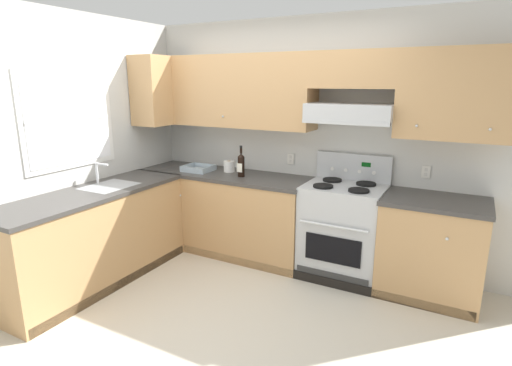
{
  "coord_description": "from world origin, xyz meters",
  "views": [
    {
      "loc": [
        1.84,
        -2.48,
        1.91
      ],
      "look_at": [
        0.13,
        0.7,
        1.0
      ],
      "focal_mm": 28.49,
      "sensor_mm": 36.0,
      "label": 1
    }
  ],
  "objects_px": {
    "bowl": "(198,169)",
    "wine_bottle": "(241,164)",
    "paper_towel_roll": "(229,166)",
    "stove": "(342,230)"
  },
  "relations": [
    {
      "from": "wine_bottle",
      "to": "paper_towel_roll",
      "type": "bearing_deg",
      "value": 149.0
    },
    {
      "from": "wine_bottle",
      "to": "paper_towel_roll",
      "type": "xyz_separation_m",
      "value": [
        -0.24,
        0.15,
        -0.07
      ]
    },
    {
      "from": "stove",
      "to": "wine_bottle",
      "type": "xyz_separation_m",
      "value": [
        -1.11,
        -0.07,
        0.57
      ]
    },
    {
      "from": "stove",
      "to": "bowl",
      "type": "relative_size",
      "value": 3.8
    },
    {
      "from": "bowl",
      "to": "paper_towel_roll",
      "type": "relative_size",
      "value": 2.55
    },
    {
      "from": "paper_towel_roll",
      "to": "bowl",
      "type": "bearing_deg",
      "value": -158.83
    },
    {
      "from": "bowl",
      "to": "wine_bottle",
      "type": "bearing_deg",
      "value": -1.62
    },
    {
      "from": "stove",
      "to": "bowl",
      "type": "distance_m",
      "value": 1.75
    },
    {
      "from": "wine_bottle",
      "to": "bowl",
      "type": "relative_size",
      "value": 1.06
    },
    {
      "from": "stove",
      "to": "wine_bottle",
      "type": "distance_m",
      "value": 1.25
    }
  ]
}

